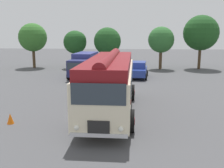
% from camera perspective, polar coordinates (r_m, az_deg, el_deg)
% --- Properties ---
extents(ground_plane, '(120.00, 120.00, 0.00)m').
position_cam_1_polar(ground_plane, '(15.87, -3.10, -5.91)').
color(ground_plane, '#474749').
extents(vintage_bus, '(2.98, 10.16, 3.49)m').
position_cam_1_polar(vintage_bus, '(15.23, -0.43, 0.73)').
color(vintage_bus, beige).
rests_on(vintage_bus, ground).
extents(car_near_left, '(2.26, 4.34, 1.66)m').
position_cam_1_polar(car_near_left, '(27.92, -0.40, 3.33)').
color(car_near_left, '#B7BABF').
rests_on(car_near_left, ground).
extents(car_mid_left, '(2.25, 4.34, 1.66)m').
position_cam_1_polar(car_mid_left, '(27.46, 5.73, 3.14)').
color(car_mid_left, navy).
rests_on(car_mid_left, ground).
extents(box_van, '(2.64, 5.89, 2.50)m').
position_cam_1_polar(box_van, '(28.01, -6.11, 4.36)').
color(box_van, navy).
rests_on(box_van, ground).
extents(tree_far_left, '(3.69, 3.69, 5.86)m').
position_cam_1_polar(tree_far_left, '(36.55, -16.80, 9.59)').
color(tree_far_left, '#4C3823').
rests_on(tree_far_left, ground).
extents(tree_left_of_centre, '(3.03, 3.01, 4.90)m').
position_cam_1_polar(tree_left_of_centre, '(34.89, -7.89, 9.10)').
color(tree_left_of_centre, '#4C3823').
rests_on(tree_left_of_centre, ground).
extents(tree_centre, '(3.45, 3.45, 5.29)m').
position_cam_1_polar(tree_centre, '(33.76, -1.04, 9.34)').
color(tree_centre, '#4C3823').
rests_on(tree_centre, ground).
extents(tree_right_of_centre, '(3.28, 3.28, 5.39)m').
position_cam_1_polar(tree_right_of_centre, '(34.07, 10.63, 9.50)').
color(tree_right_of_centre, '#4C3823').
rests_on(tree_right_of_centre, ground).
extents(tree_far_right, '(4.44, 4.44, 6.82)m').
position_cam_1_polar(tree_far_right, '(35.62, 18.83, 10.44)').
color(tree_far_right, '#4C3823').
rests_on(tree_far_right, ground).
extents(traffic_cone, '(0.36, 0.36, 0.55)m').
position_cam_1_polar(traffic_cone, '(14.64, -21.26, -7.03)').
color(traffic_cone, orange).
rests_on(traffic_cone, ground).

